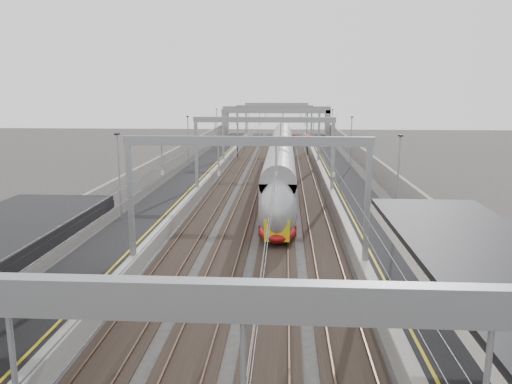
# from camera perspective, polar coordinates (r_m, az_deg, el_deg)

# --- Properties ---
(platform_left) EXTENTS (4.00, 120.00, 1.00)m
(platform_left) POSITION_cam_1_polar(r_m,az_deg,el_deg) (50.59, -8.03, 0.63)
(platform_left) COLOR black
(platform_left) RESTS_ON ground
(platform_right) EXTENTS (4.00, 120.00, 1.00)m
(platform_right) POSITION_cam_1_polar(r_m,az_deg,el_deg) (49.95, 10.27, 0.42)
(platform_right) COLOR black
(platform_right) RESTS_ON ground
(tracks) EXTENTS (11.40, 140.00, 0.20)m
(tracks) POSITION_cam_1_polar(r_m,az_deg,el_deg) (49.72, 1.06, 0.02)
(tracks) COLOR black
(tracks) RESTS_ON ground
(overhead_line) EXTENTS (13.00, 140.00, 6.60)m
(overhead_line) POSITION_cam_1_polar(r_m,az_deg,el_deg) (55.48, 1.37, 7.56)
(overhead_line) COLOR gray
(overhead_line) RESTS_ON platform_left
(overbridge) EXTENTS (22.00, 2.20, 6.90)m
(overbridge) POSITION_cam_1_polar(r_m,az_deg,el_deg) (103.82, 2.35, 8.89)
(overbridge) COLOR gray
(overbridge) RESTS_ON ground
(wall_left) EXTENTS (0.30, 120.00, 3.20)m
(wall_left) POSITION_cam_1_polar(r_m,az_deg,el_deg) (51.13, -11.58, 1.88)
(wall_left) COLOR gray
(wall_left) RESTS_ON ground
(wall_right) EXTENTS (0.30, 120.00, 3.20)m
(wall_right) POSITION_cam_1_polar(r_m,az_deg,el_deg) (50.25, 13.94, 1.61)
(wall_right) COLOR gray
(wall_right) RESTS_ON ground
(train) EXTENTS (2.57, 46.82, 4.07)m
(train) POSITION_cam_1_polar(r_m,az_deg,el_deg) (52.69, 2.85, 2.82)
(train) COLOR maroon
(train) RESTS_ON ground
(signal_green) EXTENTS (0.32, 0.32, 3.48)m
(signal_green) POSITION_cam_1_polar(r_m,az_deg,el_deg) (74.75, -2.12, 5.68)
(signal_green) COLOR black
(signal_green) RESTS_ON ground
(signal_red_near) EXTENTS (0.32, 0.32, 3.48)m
(signal_red_near) POSITION_cam_1_polar(r_m,az_deg,el_deg) (75.27, 4.35, 5.70)
(signal_red_near) COLOR black
(signal_red_near) RESTS_ON ground
(signal_red_far) EXTENTS (0.32, 0.32, 3.48)m
(signal_red_far) POSITION_cam_1_polar(r_m,az_deg,el_deg) (78.63, 5.93, 5.91)
(signal_red_far) COLOR black
(signal_red_far) RESTS_ON ground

